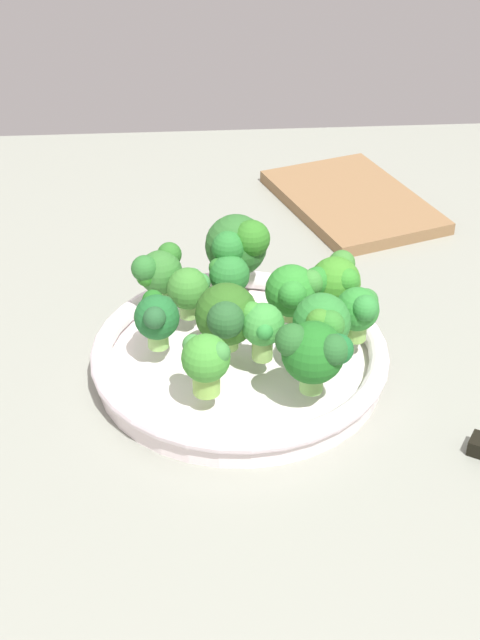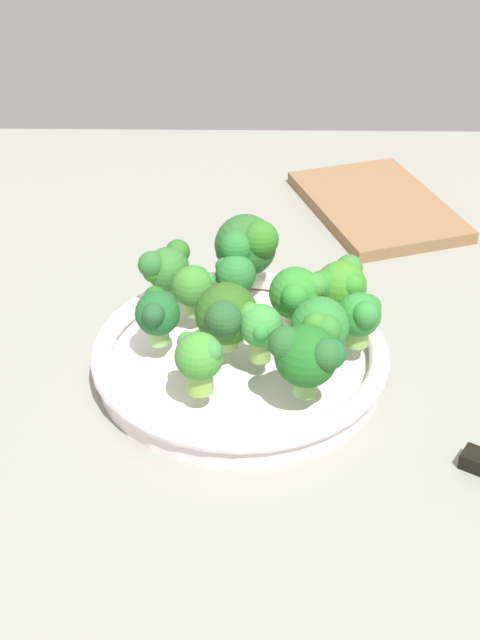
# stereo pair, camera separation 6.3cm
# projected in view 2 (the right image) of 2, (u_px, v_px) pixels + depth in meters

# --- Properties ---
(ground_plane) EXTENTS (1.30, 1.30, 0.03)m
(ground_plane) POSITION_uv_depth(u_px,v_px,m) (234.00, 382.00, 0.93)
(ground_plane) COLOR gray
(bowl) EXTENTS (0.30, 0.30, 0.04)m
(bowl) POSITION_uv_depth(u_px,v_px,m) (240.00, 360.00, 0.91)
(bowl) COLOR white
(bowl) RESTS_ON ground_plane
(broccoli_floret_0) EXTENTS (0.06, 0.06, 0.07)m
(broccoli_floret_0) POSITION_uv_depth(u_px,v_px,m) (320.00, 327.00, 0.85)
(broccoli_floret_0) COLOR #93C15C
(broccoli_floret_0) RESTS_ON bowl
(broccoli_floret_1) EXTENTS (0.06, 0.06, 0.06)m
(broccoli_floret_1) POSITION_uv_depth(u_px,v_px,m) (340.00, 285.00, 0.93)
(broccoli_floret_1) COLOR #96C762
(broccoli_floret_1) RESTS_ON bowl
(broccoli_floret_2) EXTENTS (0.07, 0.06, 0.07)m
(broccoli_floret_2) POSITION_uv_depth(u_px,v_px,m) (227.00, 314.00, 0.87)
(broccoli_floret_2) COLOR #9BD168
(broccoli_floret_2) RESTS_ON bowl
(broccoli_floret_3) EXTENTS (0.05, 0.04, 0.06)m
(broccoli_floret_3) POSITION_uv_depth(u_px,v_px,m) (259.00, 326.00, 0.86)
(broccoli_floret_3) COLOR #86B359
(broccoli_floret_3) RESTS_ON bowl
(broccoli_floret_4) EXTENTS (0.05, 0.05, 0.06)m
(broccoli_floret_4) POSITION_uv_depth(u_px,v_px,m) (166.00, 268.00, 0.95)
(broccoli_floret_4) COLOR #78B15C
(broccoli_floret_4) RESTS_ON bowl
(broccoli_floret_5) EXTENTS (0.06, 0.04, 0.06)m
(broccoli_floret_5) POSITION_uv_depth(u_px,v_px,m) (157.00, 314.00, 0.88)
(broccoli_floret_5) COLOR #8DC563
(broccoli_floret_5) RESTS_ON bowl
(broccoli_floret_6) EXTENTS (0.05, 0.04, 0.05)m
(broccoli_floret_6) POSITION_uv_depth(u_px,v_px,m) (194.00, 287.00, 0.93)
(broccoli_floret_6) COLOR #88BA60
(broccoli_floret_6) RESTS_ON bowl
(broccoli_floret_7) EXTENTS (0.06, 0.06, 0.06)m
(broccoli_floret_7) POSITION_uv_depth(u_px,v_px,m) (297.00, 294.00, 0.91)
(broccoli_floret_7) COLOR #9EC969
(broccoli_floret_7) RESTS_ON bowl
(broccoli_floret_8) EXTENTS (0.05, 0.04, 0.06)m
(broccoli_floret_8) POSITION_uv_depth(u_px,v_px,m) (199.00, 358.00, 0.82)
(broccoli_floret_8) COLOR #86C04E
(broccoli_floret_8) RESTS_ON bowl
(broccoli_floret_9) EXTENTS (0.07, 0.07, 0.08)m
(broccoli_floret_9) POSITION_uv_depth(u_px,v_px,m) (246.00, 245.00, 0.96)
(broccoli_floret_9) COLOR #A2D771
(broccoli_floret_9) RESTS_ON bowl
(broccoli_floret_10) EXTENTS (0.05, 0.04, 0.06)m
(broccoli_floret_10) POSITION_uv_depth(u_px,v_px,m) (361.00, 316.00, 0.88)
(broccoli_floret_10) COLOR #89C058
(broccoli_floret_10) RESTS_ON bowl
(broccoli_floret_11) EXTENTS (0.06, 0.07, 0.07)m
(broccoli_floret_11) POSITION_uv_depth(u_px,v_px,m) (307.00, 355.00, 0.81)
(broccoli_floret_11) COLOR #7EBC5B
(broccoli_floret_11) RESTS_ON bowl
(broccoli_floret_12) EXTENTS (0.05, 0.04, 0.06)m
(broccoli_floret_12) POSITION_uv_depth(u_px,v_px,m) (236.00, 274.00, 0.94)
(broccoli_floret_12) COLOR #95D571
(broccoli_floret_12) RESTS_ON bowl
(cutting_board) EXTENTS (0.29, 0.23, 0.02)m
(cutting_board) POSITION_uv_depth(u_px,v_px,m) (377.00, 206.00, 1.22)
(cutting_board) COLOR olive
(cutting_board) RESTS_ON ground_plane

